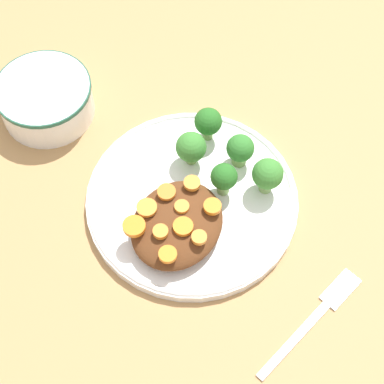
# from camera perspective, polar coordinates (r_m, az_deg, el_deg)

# --- Properties ---
(ground_plane) EXTENTS (4.00, 4.00, 0.00)m
(ground_plane) POSITION_cam_1_polar(r_m,az_deg,el_deg) (0.83, 0.00, -1.02)
(ground_plane) COLOR tan
(plate) EXTENTS (0.27, 0.27, 0.02)m
(plate) POSITION_cam_1_polar(r_m,az_deg,el_deg) (0.82, 0.00, -0.69)
(plate) COLOR white
(plate) RESTS_ON ground_plane
(dip_bowl) EXTENTS (0.13, 0.13, 0.06)m
(dip_bowl) POSITION_cam_1_polar(r_m,az_deg,el_deg) (0.91, -12.91, 8.14)
(dip_bowl) COLOR white
(dip_bowl) RESTS_ON ground_plane
(stew_mound) EXTENTS (0.13, 0.11, 0.03)m
(stew_mound) POSITION_cam_1_polar(r_m,az_deg,el_deg) (0.78, -1.35, -2.91)
(stew_mound) COLOR #5B3319
(stew_mound) RESTS_ON plate
(broccoli_floret_0) EXTENTS (0.04, 0.04, 0.05)m
(broccoli_floret_0) POSITION_cam_1_polar(r_m,az_deg,el_deg) (0.82, 4.31, 3.79)
(broccoli_floret_0) COLOR #759E51
(broccoli_floret_0) RESTS_ON plate
(broccoli_floret_1) EXTENTS (0.04, 0.04, 0.05)m
(broccoli_floret_1) POSITION_cam_1_polar(r_m,az_deg,el_deg) (0.82, -0.08, 3.96)
(broccoli_floret_1) COLOR #759E51
(broccoli_floret_1) RESTS_ON plate
(broccoli_floret_2) EXTENTS (0.04, 0.04, 0.05)m
(broccoli_floret_2) POSITION_cam_1_polar(r_m,az_deg,el_deg) (0.84, 1.45, 6.22)
(broccoli_floret_2) COLOR #759E51
(broccoli_floret_2) RESTS_ON plate
(broccoli_floret_3) EXTENTS (0.04, 0.04, 0.06)m
(broccoli_floret_3) POSITION_cam_1_polar(r_m,az_deg,el_deg) (0.80, 6.73, 1.52)
(broccoli_floret_3) COLOR #7FA85B
(broccoli_floret_3) RESTS_ON plate
(broccoli_floret_4) EXTENTS (0.03, 0.03, 0.05)m
(broccoli_floret_4) POSITION_cam_1_polar(r_m,az_deg,el_deg) (0.80, 2.86, 1.26)
(broccoli_floret_4) COLOR #7FA85B
(broccoli_floret_4) RESTS_ON plate
(carrot_slice_0) EXTENTS (0.02, 0.02, 0.01)m
(carrot_slice_0) POSITION_cam_1_polar(r_m,az_deg,el_deg) (0.76, -0.80, -3.08)
(carrot_slice_0) COLOR orange
(carrot_slice_0) RESTS_ON stew_mound
(carrot_slice_1) EXTENTS (0.02, 0.02, 0.01)m
(carrot_slice_1) POSITION_cam_1_polar(r_m,az_deg,el_deg) (0.77, 1.83, -1.29)
(carrot_slice_1) COLOR orange
(carrot_slice_1) RESTS_ON stew_mound
(carrot_slice_2) EXTENTS (0.02, 0.02, 0.01)m
(carrot_slice_2) POSITION_cam_1_polar(r_m,az_deg,el_deg) (0.78, -2.28, -0.01)
(carrot_slice_2) COLOR orange
(carrot_slice_2) RESTS_ON stew_mound
(carrot_slice_3) EXTENTS (0.02, 0.02, 0.01)m
(carrot_slice_3) POSITION_cam_1_polar(r_m,az_deg,el_deg) (0.76, -3.12, -3.38)
(carrot_slice_3) COLOR orange
(carrot_slice_3) RESTS_ON stew_mound
(carrot_slice_4) EXTENTS (0.02, 0.02, 0.01)m
(carrot_slice_4) POSITION_cam_1_polar(r_m,az_deg,el_deg) (0.78, -0.18, 0.71)
(carrot_slice_4) COLOR orange
(carrot_slice_4) RESTS_ON stew_mound
(carrot_slice_5) EXTENTS (0.02, 0.02, 0.01)m
(carrot_slice_5) POSITION_cam_1_polar(r_m,az_deg,el_deg) (0.74, -2.17, -5.56)
(carrot_slice_5) COLOR orange
(carrot_slice_5) RESTS_ON stew_mound
(carrot_slice_6) EXTENTS (0.02, 0.02, 0.00)m
(carrot_slice_6) POSITION_cam_1_polar(r_m,az_deg,el_deg) (0.77, -4.04, -1.39)
(carrot_slice_6) COLOR orange
(carrot_slice_6) RESTS_ON stew_mound
(carrot_slice_7) EXTENTS (0.02, 0.02, 0.00)m
(carrot_slice_7) POSITION_cam_1_polar(r_m,az_deg,el_deg) (0.77, -0.91, -1.30)
(carrot_slice_7) COLOR orange
(carrot_slice_7) RESTS_ON stew_mound
(carrot_slice_8) EXTENTS (0.02, 0.02, 0.01)m
(carrot_slice_8) POSITION_cam_1_polar(r_m,az_deg,el_deg) (0.75, 0.64, -4.06)
(carrot_slice_8) COLOR orange
(carrot_slice_8) RESTS_ON stew_mound
(carrot_slice_9) EXTENTS (0.03, 0.03, 0.01)m
(carrot_slice_9) POSITION_cam_1_polar(r_m,az_deg,el_deg) (0.76, -5.17, -3.05)
(carrot_slice_9) COLOR orange
(carrot_slice_9) RESTS_ON stew_mound
(fork) EXTENTS (0.17, 0.06, 0.01)m
(fork) POSITION_cam_1_polar(r_m,az_deg,el_deg) (0.78, 11.15, -10.55)
(fork) COLOR silver
(fork) RESTS_ON ground_plane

